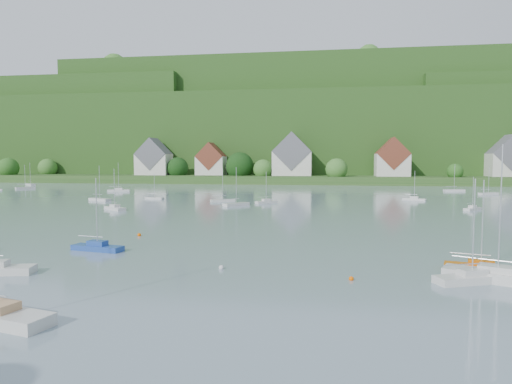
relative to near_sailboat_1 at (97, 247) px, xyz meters
The scene contains 15 objects.
far_shore_strip 158.46m from the near_sailboat_1, 88.11° to the left, with size 600.00×60.00×3.00m, color #244A1B.
forested_ridge 228.12m from the near_sailboat_1, 88.58° to the left, with size 620.00×181.22×69.89m.
village_building_0 153.92m from the near_sailboat_1, 108.90° to the left, with size 14.00×10.40×16.00m.
village_building_1 149.67m from the near_sailboat_1, 99.54° to the left, with size 12.00×9.36×14.00m.
village_building_2 147.06m from the near_sailboat_1, 86.00° to the left, with size 16.00×11.44×18.00m.
village_building_3 153.12m from the near_sailboat_1, 70.81° to the left, with size 13.00×10.40×15.50m.
village_building_4 176.54m from the near_sailboat_1, 57.30° to the left, with size 15.00×10.40×16.50m.
near_sailboat_1 is the anchor object (origin of this frame).
near_sailboat_3 35.88m from the near_sailboat_1, 12.12° to the right, with size 6.22×3.81×8.13m.
near_sailboat_4 37.81m from the near_sailboat_1, 10.67° to the right, with size 8.16×5.47×10.77m.
near_sailboat_5 37.12m from the near_sailboat_1, ahead, with size 6.06×3.17×7.88m.
mooring_buoy_1 15.95m from the near_sailboat_1, 22.27° to the right, with size 0.45×0.45×0.45m, color silver.
mooring_buoy_2 27.07m from the near_sailboat_1, 17.45° to the right, with size 0.40×0.40×0.40m, color #F45B00.
mooring_buoy_3 9.51m from the near_sailboat_1, 86.14° to the left, with size 0.47×0.47×0.47m, color #F45B00.
far_sailboat_cluster 76.54m from the near_sailboat_1, 80.71° to the left, with size 195.99×79.64×8.71m.
Camera 1 is at (18.41, -3.07, 9.58)m, focal length 32.13 mm.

